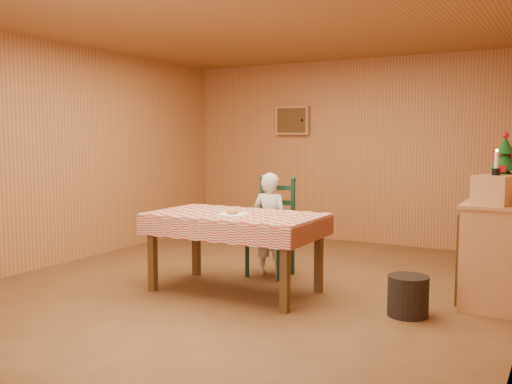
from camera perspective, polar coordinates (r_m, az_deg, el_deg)
ground at (r=5.76m, az=-0.98°, el=-9.61°), size 6.00×6.00×0.00m
cabin_walls at (r=6.04m, az=1.53°, el=8.57°), size 5.10×6.05×2.65m
dining_table at (r=5.51m, az=-2.10°, el=-3.01°), size 1.66×0.96×0.77m
ladder_chair at (r=6.22m, az=1.67°, el=-3.74°), size 0.44×0.40×1.08m
seated_child at (r=6.16m, az=1.43°, el=-3.28°), size 0.41×0.27×1.12m
napkin at (r=5.46m, az=-2.37°, el=-2.20°), size 0.31×0.31×0.00m
donut at (r=5.45m, az=-2.37°, el=-1.98°), size 0.14×0.14×0.04m
shelf_unit at (r=5.74m, az=22.95°, el=-5.34°), size 0.54×1.24×0.93m
crate at (r=5.27m, az=22.82°, el=0.19°), size 0.38×0.38×0.25m
christmas_tree at (r=5.90m, az=23.57°, el=2.21°), size 0.34×0.34×0.62m
flower_arrangement at (r=6.21m, az=23.36°, el=1.79°), size 0.32×0.32×0.44m
candle_set at (r=5.26m, az=22.89°, el=2.25°), size 0.07×0.07×0.22m
storage_bin at (r=5.05m, az=14.96°, el=-10.00°), size 0.36×0.36×0.34m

